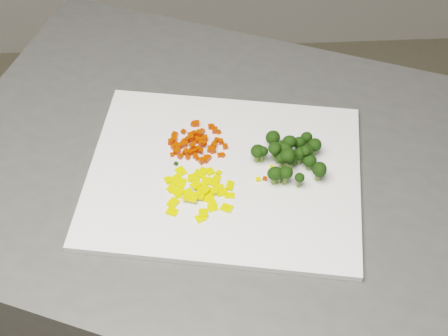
{
  "coord_description": "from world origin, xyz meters",
  "views": [
    {
      "loc": [
        0.29,
        -0.01,
        1.63
      ],
      "look_at": [
        0.32,
        0.58,
        0.92
      ],
      "focal_mm": 50.0,
      "sensor_mm": 36.0,
      "label": 1
    }
  ],
  "objects_px": {
    "counter_block": "(233,305)",
    "carrot_pile": "(199,140)",
    "broccoli_pile": "(289,151)",
    "pepper_pile": "(199,191)",
    "cutting_board": "(224,175)"
  },
  "relations": [
    {
      "from": "broccoli_pile",
      "to": "counter_block",
      "type": "bearing_deg",
      "value": 177.17
    },
    {
      "from": "counter_block",
      "to": "cutting_board",
      "type": "distance_m",
      "value": 0.46
    },
    {
      "from": "counter_block",
      "to": "carrot_pile",
      "type": "relative_size",
      "value": 10.01
    },
    {
      "from": "counter_block",
      "to": "carrot_pile",
      "type": "height_order",
      "value": "carrot_pile"
    },
    {
      "from": "counter_block",
      "to": "cutting_board",
      "type": "bearing_deg",
      "value": -134.58
    },
    {
      "from": "carrot_pile",
      "to": "broccoli_pile",
      "type": "height_order",
      "value": "broccoli_pile"
    },
    {
      "from": "cutting_board",
      "to": "carrot_pile",
      "type": "xyz_separation_m",
      "value": [
        -0.04,
        0.06,
        0.02
      ]
    },
    {
      "from": "cutting_board",
      "to": "carrot_pile",
      "type": "distance_m",
      "value": 0.07
    },
    {
      "from": "pepper_pile",
      "to": "cutting_board",
      "type": "bearing_deg",
      "value": 45.38
    },
    {
      "from": "cutting_board",
      "to": "pepper_pile",
      "type": "height_order",
      "value": "pepper_pile"
    },
    {
      "from": "carrot_pile",
      "to": "pepper_pile",
      "type": "relative_size",
      "value": 0.86
    },
    {
      "from": "counter_block",
      "to": "carrot_pile",
      "type": "bearing_deg",
      "value": 145.96
    },
    {
      "from": "pepper_pile",
      "to": "carrot_pile",
      "type": "bearing_deg",
      "value": 88.5
    },
    {
      "from": "carrot_pile",
      "to": "broccoli_pile",
      "type": "distance_m",
      "value": 0.14
    },
    {
      "from": "cutting_board",
      "to": "counter_block",
      "type": "bearing_deg",
      "value": 45.42
    }
  ]
}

